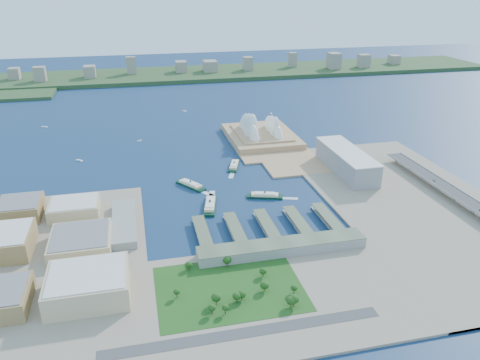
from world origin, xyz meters
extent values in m
plane|color=#0F2647|center=(0.00, 0.00, 0.00)|extent=(3000.00, 3000.00, 0.00)
cube|color=gray|center=(-250.00, -105.00, 1.50)|extent=(220.00, 390.00, 3.00)
cube|color=gray|center=(0.00, -210.00, 1.50)|extent=(720.00, 180.00, 3.00)
cube|color=gray|center=(240.00, -50.00, 1.50)|extent=(240.00, 500.00, 3.00)
cube|color=tan|center=(107.50, 260.00, 1.50)|extent=(135.00, 220.00, 3.00)
cube|color=#2D4926|center=(0.00, 980.00, 6.00)|extent=(2200.00, 260.00, 12.00)
cube|color=gray|center=(195.00, 80.00, 20.50)|extent=(45.00, 155.00, 35.00)
cube|color=gray|center=(15.00, -135.00, 9.00)|extent=(200.00, 28.00, 12.00)
imported|color=slate|center=(296.00, -116.30, 15.51)|extent=(1.40, 4.02, 1.32)
imported|color=slate|center=(296.00, -14.81, 15.50)|extent=(1.82, 4.48, 1.30)
camera|label=1|loc=(-140.23, -581.48, 297.86)|focal=35.00mm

